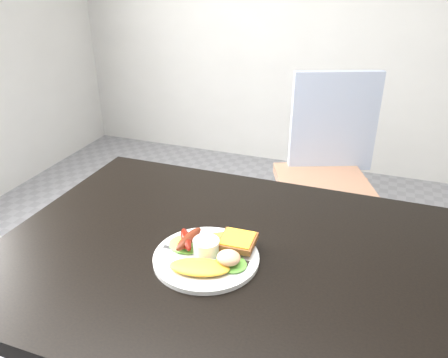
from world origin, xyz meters
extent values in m
cube|color=black|center=(0.00, 0.00, 0.73)|extent=(1.20, 0.80, 0.04)
cube|color=tan|center=(0.05, 1.02, 0.45)|extent=(0.52, 0.52, 0.05)
imported|color=navy|center=(-0.19, 0.86, 0.76)|extent=(0.63, 0.52, 1.51)
cylinder|color=white|center=(-0.08, -0.05, 0.76)|extent=(0.24, 0.24, 0.01)
ellipsoid|color=#549F3C|center=(-0.14, -0.03, 0.77)|extent=(0.09, 0.08, 0.01)
ellipsoid|color=#3C8C21|center=(-0.02, -0.06, 0.77)|extent=(0.09, 0.09, 0.01)
ellipsoid|color=yellow|center=(-0.08, -0.10, 0.77)|extent=(0.14, 0.09, 0.02)
ellipsoid|color=#721104|center=(-0.14, -0.03, 0.78)|extent=(0.07, 0.09, 0.02)
ellipsoid|color=maroon|center=(-0.14, -0.03, 0.78)|extent=(0.04, 0.11, 0.03)
cylinder|color=white|center=(-0.09, -0.04, 0.78)|extent=(0.08, 0.08, 0.04)
cube|color=#945F25|center=(-0.05, 0.01, 0.77)|extent=(0.10, 0.10, 0.01)
cube|color=brown|center=(-0.03, 0.00, 0.78)|extent=(0.08, 0.08, 0.01)
ellipsoid|color=beige|center=(-0.02, -0.07, 0.79)|extent=(0.06, 0.05, 0.03)
cube|color=#ADAFB7|center=(-0.11, -0.05, 0.76)|extent=(0.15, 0.02, 0.00)
camera|label=1|loc=(0.23, -0.80, 1.36)|focal=35.00mm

